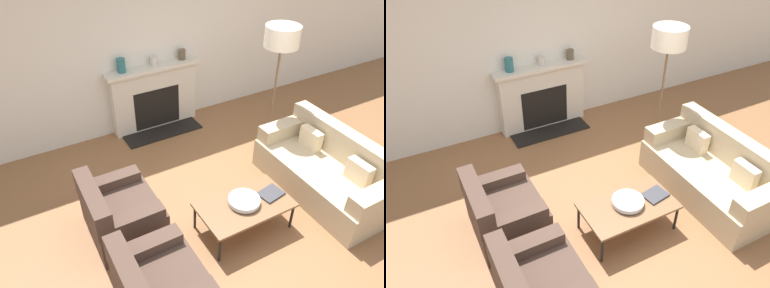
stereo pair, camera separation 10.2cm
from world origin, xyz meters
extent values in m
plane|color=brown|center=(0.00, 0.00, 0.00)|extent=(18.00, 18.00, 0.00)
cube|color=silver|center=(0.00, 2.65, 1.45)|extent=(18.00, 0.06, 2.90)
cube|color=beige|center=(-0.10, 2.52, 0.51)|extent=(1.43, 0.20, 1.03)
cube|color=black|center=(-0.10, 2.43, 0.37)|extent=(0.79, 0.04, 0.67)
cube|color=black|center=(-0.10, 2.24, 0.01)|extent=(1.29, 0.40, 0.02)
cube|color=beige|center=(-0.10, 2.49, 1.05)|extent=(1.55, 0.28, 0.05)
cube|color=tan|center=(1.13, -0.05, 0.21)|extent=(0.84, 1.81, 0.42)
cube|color=tan|center=(1.46, -0.05, 0.63)|extent=(0.20, 1.81, 0.41)
cube|color=tan|center=(1.13, 0.75, 0.53)|extent=(0.78, 0.22, 0.22)
cube|color=tan|center=(1.13, -0.84, 0.53)|extent=(0.78, 0.22, 0.22)
cube|color=beige|center=(1.26, 0.36, 0.56)|extent=(0.12, 0.32, 0.28)
cube|color=beige|center=(1.26, -0.46, 0.56)|extent=(0.12, 0.32, 0.28)
cube|color=#4C382D|center=(-1.70, -0.55, 0.61)|extent=(0.18, 0.88, 0.33)
cube|color=#4C382D|center=(-1.39, -0.20, 0.51)|extent=(0.70, 0.18, 0.13)
cube|color=#4C382D|center=(-1.39, 0.54, 0.22)|extent=(0.78, 0.88, 0.44)
cube|color=#4C382D|center=(-1.70, 0.54, 0.61)|extent=(0.18, 0.88, 0.33)
cube|color=#4C382D|center=(-1.39, 0.20, 0.51)|extent=(0.70, 0.18, 0.13)
cube|color=#4C382D|center=(-1.39, 0.89, 0.51)|extent=(0.70, 0.18, 0.13)
cube|color=brown|center=(-0.14, -0.09, 0.37)|extent=(1.09, 0.63, 0.03)
cylinder|color=black|center=(-0.65, -0.37, 0.18)|extent=(0.03, 0.03, 0.36)
cylinder|color=black|center=(0.36, -0.37, 0.18)|extent=(0.03, 0.03, 0.36)
cylinder|color=black|center=(-0.65, 0.18, 0.18)|extent=(0.03, 0.03, 0.36)
cylinder|color=black|center=(0.36, 0.18, 0.18)|extent=(0.03, 0.03, 0.36)
cylinder|color=silver|center=(-0.15, -0.08, 0.40)|extent=(0.13, 0.13, 0.02)
cylinder|color=silver|center=(-0.15, -0.08, 0.43)|extent=(0.37, 0.37, 0.05)
cube|color=#38383D|center=(0.22, -0.11, 0.40)|extent=(0.31, 0.26, 0.02)
cylinder|color=brown|center=(1.15, 1.08, 0.01)|extent=(0.35, 0.35, 0.03)
cylinder|color=brown|center=(1.15, 1.08, 0.85)|extent=(0.03, 0.03, 1.64)
cylinder|color=silver|center=(1.15, 1.08, 1.77)|extent=(0.46, 0.46, 0.28)
cylinder|color=#28666B|center=(-0.59, 2.52, 1.18)|extent=(0.13, 0.13, 0.21)
cylinder|color=beige|center=(-0.07, 2.52, 1.15)|extent=(0.11, 0.11, 0.14)
cylinder|color=brown|center=(0.42, 2.52, 1.16)|extent=(0.12, 0.12, 0.16)
camera|label=1|loc=(-2.17, -2.52, 3.45)|focal=35.00mm
camera|label=2|loc=(-2.08, -2.56, 3.45)|focal=35.00mm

